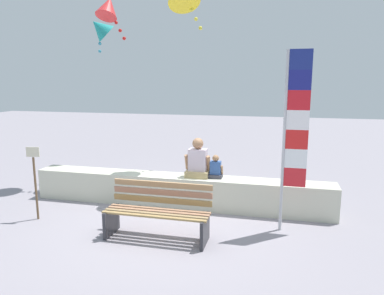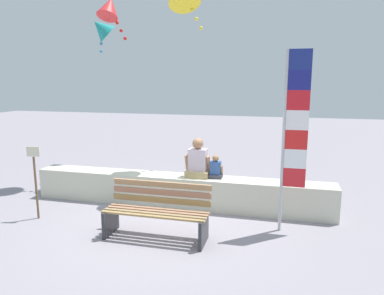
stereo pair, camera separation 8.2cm
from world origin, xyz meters
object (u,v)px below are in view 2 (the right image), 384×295
flag_banner (292,129)px  kite_teal (101,28)px  person_adult (198,162)px  kite_red (109,7)px  sign_post (35,177)px  person_child (215,169)px  park_bench (157,212)px

flag_banner → kite_teal: (-4.64, 2.43, 2.06)m
person_adult → kite_red: (-2.43, 1.23, 3.28)m
kite_red → sign_post: 4.30m
person_child → sign_post: size_ratio=0.34×
person_child → kite_red: (-2.79, 1.23, 3.41)m
park_bench → flag_banner: bearing=20.2°
person_child → kite_red: size_ratio=0.43×
park_bench → kite_teal: (-2.56, 3.19, 3.40)m
person_adult → flag_banner: flag_banner is taller
person_adult → kite_teal: kite_teal is taller
person_adult → sign_post: size_ratio=0.58×
flag_banner → sign_post: size_ratio=2.22×
person_child → kite_red: bearing=156.1°
person_adult → person_child: bearing=0.1°
park_bench → person_adult: person_adult is taller
park_bench → person_child: size_ratio=3.70×
person_child → flag_banner: 1.88m
person_adult → sign_post: person_adult is taller
kite_teal → kite_red: size_ratio=0.85×
person_adult → flag_banner: bearing=-24.4°
person_child → sign_post: bearing=-156.3°
kite_teal → park_bench: bearing=-51.3°
person_child → kite_teal: kite_teal is taller
person_adult → flag_banner: (1.77, -0.80, 0.82)m
park_bench → kite_red: 5.17m
flag_banner → kite_teal: size_ratio=3.28×
flag_banner → sign_post: bearing=-172.9°
park_bench → kite_red: (-2.12, 2.80, 3.80)m
person_child → flag_banner: size_ratio=0.15×
person_child → flag_banner: (1.41, -0.80, 0.95)m
park_bench → sign_post: 2.48m
person_adult → kite_teal: 4.38m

